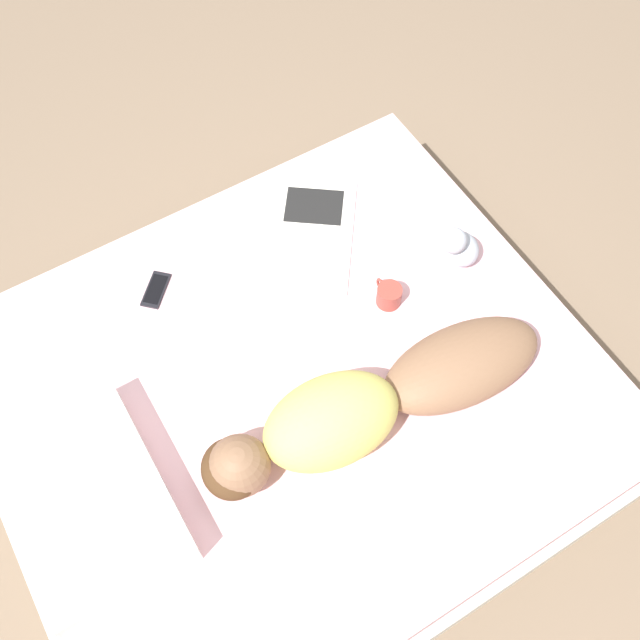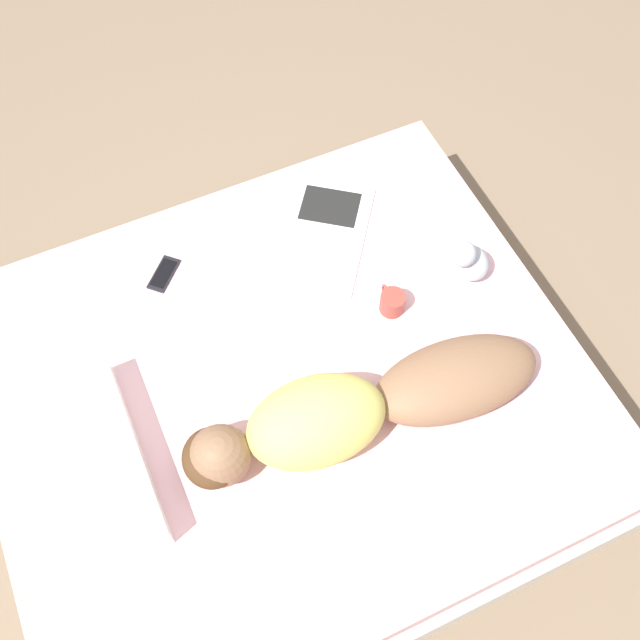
% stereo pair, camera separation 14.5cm
% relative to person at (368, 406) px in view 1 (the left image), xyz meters
% --- Properties ---
extents(ground_plane, '(12.00, 12.00, 0.00)m').
position_rel_person_xyz_m(ground_plane, '(0.23, 0.15, -0.54)').
color(ground_plane, '#7A6651').
extents(bed, '(1.75, 2.01, 0.44)m').
position_rel_person_xyz_m(bed, '(0.23, 0.15, -0.33)').
color(bed, beige).
rests_on(bed, ground_plane).
extents(person, '(0.37, 1.19, 0.24)m').
position_rel_person_xyz_m(person, '(0.00, 0.00, 0.00)').
color(person, brown).
rests_on(person, bed).
extents(open_magazine, '(0.59, 0.55, 0.01)m').
position_rel_person_xyz_m(open_magazine, '(0.72, -0.22, -0.10)').
color(open_magazine, silver).
rests_on(open_magazine, bed).
extents(coffee_mug, '(0.12, 0.09, 0.08)m').
position_rel_person_xyz_m(coffee_mug, '(0.33, -0.30, -0.06)').
color(coffee_mug, '#993D33').
rests_on(coffee_mug, bed).
extents(cell_phone, '(0.15, 0.15, 0.01)m').
position_rel_person_xyz_m(cell_phone, '(0.80, 0.38, -0.10)').
color(cell_phone, black).
rests_on(cell_phone, bed).
extents(plush_toy, '(0.14, 0.16, 0.19)m').
position_rel_person_xyz_m(plush_toy, '(0.35, -0.61, -0.02)').
color(plush_toy, '#B2BCCC').
rests_on(plush_toy, bed).
extents(pillow, '(0.61, 0.43, 0.12)m').
position_rel_person_xyz_m(pillow, '(0.18, 0.87, -0.04)').
color(pillow, white).
rests_on(pillow, bed).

